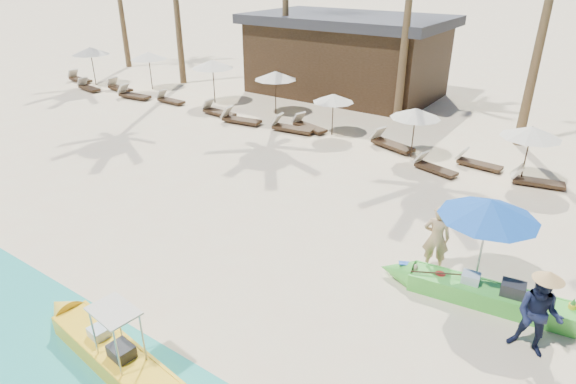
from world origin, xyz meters
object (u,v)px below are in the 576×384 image
Objects in this scene: green_canoe at (489,295)px; tourist at (436,238)px; yellow_canoe at (117,358)px; blue_umbrella at (490,209)px.

tourist is (-1.50, 0.65, 0.63)m from green_canoe.
green_canoe is 3.17× the size of tourist.
blue_umbrella is (4.80, 6.29, 1.84)m from yellow_canoe.
yellow_canoe is at bearing -127.35° from blue_umbrella.
green_canoe is at bearing 54.82° from yellow_canoe.
yellow_canoe is 8.12m from blue_umbrella.
tourist is at bearing 149.54° from green_canoe.
blue_umbrella reaches higher than yellow_canoe.
blue_umbrella is at bearing 59.05° from yellow_canoe.
blue_umbrella is (-0.41, 0.42, 1.85)m from green_canoe.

